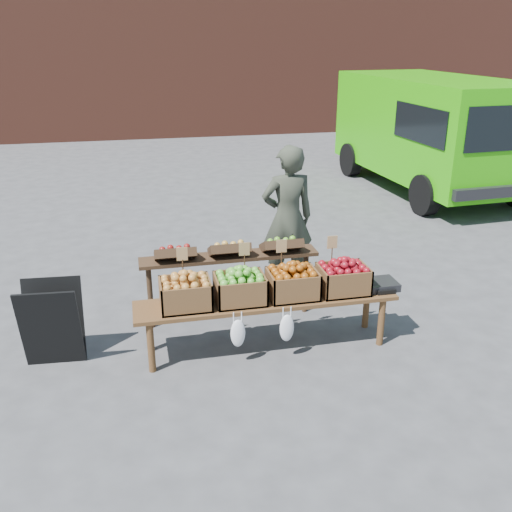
{
  "coord_description": "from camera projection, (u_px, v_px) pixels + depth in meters",
  "views": [
    {
      "loc": [
        -1.42,
        -5.16,
        3.12
      ],
      "look_at": [
        -0.17,
        0.46,
        0.85
      ],
      "focal_mm": 40.0,
      "sensor_mm": 36.0,
      "label": 1
    }
  ],
  "objects": [
    {
      "name": "back_table",
      "position": [
        230.0,
        278.0,
        6.46
      ],
      "size": [
        2.1,
        0.44,
        1.04
      ],
      "primitive_type": null,
      "color": "#352315",
      "rests_on": "ground"
    },
    {
      "name": "crate_red_apples",
      "position": [
        293.0,
        284.0,
        5.85
      ],
      "size": [
        0.5,
        0.4,
        0.28
      ],
      "primitive_type": null,
      "color": "#AD520F",
      "rests_on": "display_bench"
    },
    {
      "name": "weighing_scale",
      "position": [
        380.0,
        284.0,
        6.08
      ],
      "size": [
        0.34,
        0.3,
        0.08
      ],
      "primitive_type": "cube",
      "color": "black",
      "rests_on": "display_bench"
    },
    {
      "name": "crate_golden_apples",
      "position": [
        185.0,
        294.0,
        5.62
      ],
      "size": [
        0.5,
        0.4,
        0.28
      ],
      "primitive_type": null,
      "color": "#AF8B39",
      "rests_on": "display_bench"
    },
    {
      "name": "ground",
      "position": [
        281.0,
        344.0,
        6.12
      ],
      "size": [
        80.0,
        80.0,
        0.0
      ],
      "primitive_type": "plane",
      "color": "#48484B"
    },
    {
      "name": "delivery_van",
      "position": [
        431.0,
        135.0,
        11.7
      ],
      "size": [
        2.63,
        5.22,
        2.28
      ],
      "primitive_type": null,
      "rotation": [
        0.0,
        0.0,
        0.06
      ],
      "color": "#2CB508",
      "rests_on": "ground"
    },
    {
      "name": "crate_russet_pears",
      "position": [
        240.0,
        289.0,
        5.73
      ],
      "size": [
        0.5,
        0.4,
        0.28
      ],
      "primitive_type": null,
      "color": "#3C9B1F",
      "rests_on": "display_bench"
    },
    {
      "name": "display_bench",
      "position": [
        266.0,
        323.0,
        5.95
      ],
      "size": [
        2.7,
        0.56,
        0.57
      ],
      "primitive_type": null,
      "color": "#53351B",
      "rests_on": "ground"
    },
    {
      "name": "crate_green_apples",
      "position": [
        343.0,
        279.0,
        5.96
      ],
      "size": [
        0.5,
        0.4,
        0.28
      ],
      "primitive_type": null,
      "color": "maroon",
      "rests_on": "display_bench"
    },
    {
      "name": "chalkboard_sign",
      "position": [
        52.0,
        324.0,
        5.62
      ],
      "size": [
        0.6,
        0.36,
        0.87
      ],
      "primitive_type": null,
      "rotation": [
        0.0,
        0.0,
        -0.07
      ],
      "color": "black",
      "rests_on": "ground"
    },
    {
      "name": "vendor",
      "position": [
        287.0,
        218.0,
        7.2
      ],
      "size": [
        0.69,
        0.47,
        1.86
      ],
      "primitive_type": "imported",
      "rotation": [
        0.0,
        0.0,
        3.18
      ],
      "color": "#34382C",
      "rests_on": "ground"
    }
  ]
}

